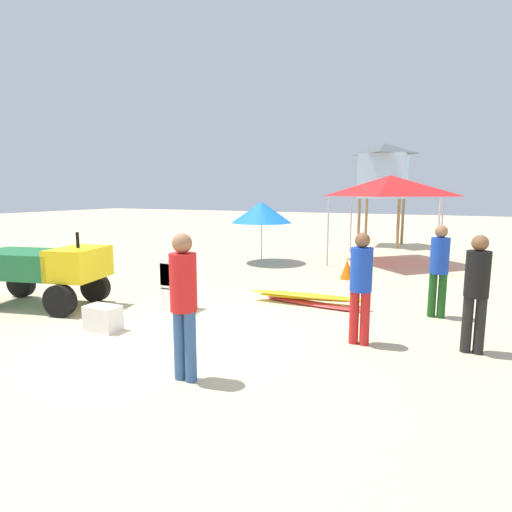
{
  "coord_description": "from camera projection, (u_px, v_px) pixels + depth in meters",
  "views": [
    {
      "loc": [
        3.89,
        -5.03,
        2.25
      ],
      "look_at": [
        0.45,
        2.16,
        1.02
      ],
      "focal_mm": 29.07,
      "sensor_mm": 36.0,
      "label": 1
    }
  ],
  "objects": [
    {
      "name": "lifeguard_near_right",
      "position": [
        439.0,
        265.0,
        7.39
      ],
      "size": [
        0.32,
        0.32,
        1.68
      ],
      "color": "#194C19",
      "rests_on": "ground"
    },
    {
      "name": "lifeguard_tower",
      "position": [
        384.0,
        171.0,
        17.24
      ],
      "size": [
        1.98,
        1.98,
        4.25
      ],
      "color": "olive",
      "rests_on": "ground"
    },
    {
      "name": "traffic_cone_near",
      "position": [
        347.0,
        269.0,
        10.83
      ],
      "size": [
        0.36,
        0.36,
        0.51
      ],
      "primitive_type": "cone",
      "color": "orange",
      "rests_on": "ground"
    },
    {
      "name": "lifeguard_far_right",
      "position": [
        361.0,
        281.0,
        6.06
      ],
      "size": [
        0.32,
        0.32,
        1.68
      ],
      "color": "red",
      "rests_on": "ground"
    },
    {
      "name": "beach_umbrella_left",
      "position": [
        262.0,
        212.0,
        13.17
      ],
      "size": [
        1.93,
        1.93,
        1.96
      ],
      "color": "beige",
      "rests_on": "ground"
    },
    {
      "name": "cooler_box",
      "position": [
        103.0,
        318.0,
        6.8
      ],
      "size": [
        0.58,
        0.34,
        0.41
      ],
      "primitive_type": "cube",
      "color": "white",
      "rests_on": "ground"
    },
    {
      "name": "ground",
      "position": [
        171.0,
        337.0,
        6.49
      ],
      "size": [
        80.0,
        80.0,
        0.0
      ],
      "primitive_type": "plane",
      "color": "beige"
    },
    {
      "name": "surfboard_pile",
      "position": [
        310.0,
        299.0,
        8.36
      ],
      "size": [
        2.45,
        0.7,
        0.24
      ],
      "color": "red",
      "rests_on": "ground"
    },
    {
      "name": "lifeguard_near_left",
      "position": [
        477.0,
        286.0,
        5.72
      ],
      "size": [
        0.32,
        0.32,
        1.68
      ],
      "color": "black",
      "rests_on": "ground"
    },
    {
      "name": "popup_canopy",
      "position": [
        390.0,
        186.0,
        13.09
      ],
      "size": [
        3.13,
        3.13,
        2.78
      ],
      "color": "#B2B2B7",
      "rests_on": "ground"
    },
    {
      "name": "utility_cart",
      "position": [
        43.0,
        268.0,
        8.14
      ],
      "size": [
        2.76,
        1.8,
        1.5
      ],
      "color": "#1E6B38",
      "rests_on": "ground"
    },
    {
      "name": "stacked_plastic_chairs",
      "position": [
        175.0,
        280.0,
        7.86
      ],
      "size": [
        0.48,
        0.48,
        1.02
      ],
      "color": "white",
      "rests_on": "ground"
    },
    {
      "name": "lifeguard_near_center",
      "position": [
        184.0,
        297.0,
        4.87
      ],
      "size": [
        0.32,
        0.32,
        1.79
      ],
      "color": "#33598C",
      "rests_on": "ground"
    }
  ]
}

